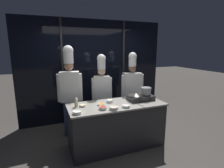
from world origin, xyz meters
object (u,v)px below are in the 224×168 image
(prep_bowl_onion, at_px, (126,106))
(prep_bowl_chili_flakes, at_px, (103,108))
(portable_stove, at_px, (141,98))
(prep_bowl_chicken, at_px, (114,108))
(squeeze_bottle_oil, at_px, (76,102))
(prep_bowl_ginger, at_px, (83,105))
(stock_pot, at_px, (146,91))
(prep_bowl_bean_sprouts, at_px, (110,101))
(frying_pan, at_px, (136,94))
(prep_bowl_carrots, at_px, (101,104))
(chef_sous, at_px, (102,87))
(chef_head, at_px, (70,85))
(chef_line, at_px, (132,85))
(prep_bowl_rice, at_px, (77,112))

(prep_bowl_onion, distance_m, prep_bowl_chili_flakes, 0.44)
(portable_stove, distance_m, prep_bowl_chicken, 0.82)
(squeeze_bottle_oil, relative_size, prep_bowl_chili_flakes, 1.30)
(prep_bowl_onion, bearing_deg, prep_bowl_ginger, 155.29)
(stock_pot, height_order, prep_bowl_chili_flakes, stock_pot)
(prep_bowl_chili_flakes, bearing_deg, squeeze_bottle_oil, 143.68)
(squeeze_bottle_oil, distance_m, prep_bowl_bean_sprouts, 0.68)
(prep_bowl_bean_sprouts, bearing_deg, frying_pan, -9.20)
(prep_bowl_chicken, xyz_separation_m, prep_bowl_carrots, (-0.14, 0.30, -0.01))
(prep_bowl_onion, distance_m, chef_sous, 1.08)
(frying_pan, distance_m, chef_head, 1.44)
(squeeze_bottle_oil, bearing_deg, chef_line, 24.25)
(prep_bowl_ginger, bearing_deg, prep_bowl_bean_sprouts, 4.98)
(chef_sous, relative_size, chef_line, 0.98)
(prep_bowl_bean_sprouts, distance_m, prep_bowl_carrots, 0.25)
(frying_pan, height_order, stock_pot, stock_pot)
(prep_bowl_bean_sprouts, distance_m, chef_line, 1.09)
(prep_bowl_chicken, bearing_deg, prep_bowl_rice, 177.79)
(prep_bowl_bean_sprouts, bearing_deg, prep_bowl_carrots, -153.23)
(chef_head, bearing_deg, chef_line, -167.41)
(prep_bowl_carrots, bearing_deg, prep_bowl_chicken, -64.51)
(prep_bowl_onion, relative_size, chef_head, 0.08)
(prep_bowl_chili_flakes, xyz_separation_m, chef_sous, (0.31, 1.00, 0.16))
(portable_stove, relative_size, prep_bowl_carrots, 3.88)
(portable_stove, xyz_separation_m, chef_head, (-1.36, 0.71, 0.25))
(chef_line, bearing_deg, stock_pot, 90.43)
(prep_bowl_bean_sprouts, height_order, chef_head, chef_head)
(prep_bowl_chili_flakes, distance_m, prep_bowl_bean_sprouts, 0.42)
(squeeze_bottle_oil, distance_m, prep_bowl_chicken, 0.71)
(chef_sous, height_order, chef_line, chef_line)
(portable_stove, relative_size, prep_bowl_bean_sprouts, 4.00)
(prep_bowl_ginger, height_order, prep_bowl_rice, prep_bowl_rice)
(prep_bowl_chicken, bearing_deg, chef_head, 120.37)
(prep_bowl_carrots, bearing_deg, chef_sous, 70.56)
(prep_bowl_chicken, xyz_separation_m, chef_sous, (0.13, 1.08, 0.15))
(frying_pan, xyz_separation_m, chef_sous, (-0.50, 0.76, 0.05))
(portable_stove, relative_size, squeeze_bottle_oil, 2.65)
(prep_bowl_onion, bearing_deg, portable_stove, 31.73)
(chef_sous, bearing_deg, stock_pot, 144.71)
(prep_bowl_rice, distance_m, prep_bowl_chicken, 0.65)
(chef_line, bearing_deg, portable_stove, 81.54)
(stock_pot, height_order, squeeze_bottle_oil, stock_pot)
(squeeze_bottle_oil, xyz_separation_m, prep_bowl_carrots, (0.45, -0.09, -0.07))
(prep_bowl_carrots, xyz_separation_m, chef_head, (-0.47, 0.74, 0.28))
(portable_stove, distance_m, prep_bowl_carrots, 0.89)
(prep_bowl_onion, bearing_deg, prep_bowl_carrots, 145.41)
(frying_pan, relative_size, prep_bowl_bean_sprouts, 4.09)
(prep_bowl_rice, distance_m, prep_bowl_bean_sprouts, 0.83)
(prep_bowl_ginger, height_order, prep_bowl_onion, prep_bowl_onion)
(frying_pan, relative_size, chef_line, 0.28)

